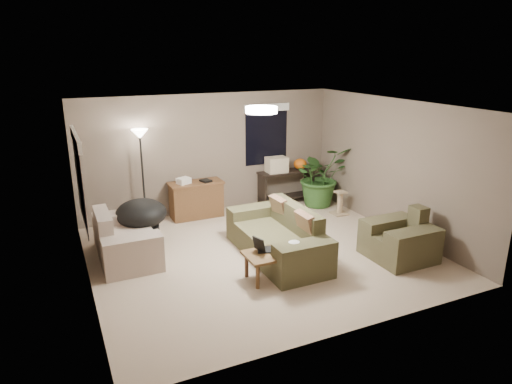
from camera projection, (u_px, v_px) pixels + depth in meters
name	position (u px, v px, depth m)	size (l,w,h in m)	color
room_shell	(261.00, 184.00, 7.41)	(5.50, 5.50, 5.50)	#BEA78D
main_sofa	(279.00, 239.00, 7.63)	(0.95, 2.20, 0.85)	brown
throw_pillows	(293.00, 217.00, 7.63)	(0.25, 1.36, 0.47)	#8C7251
loveseat	(124.00, 241.00, 7.55)	(0.90, 1.60, 0.85)	beige
armchair	(400.00, 241.00, 7.56)	(0.95, 1.00, 0.85)	#4E492F
coffee_table	(277.00, 255.00, 6.89)	(1.00, 0.55, 0.42)	brown
laptop	(264.00, 247.00, 6.87)	(0.42, 0.34, 0.24)	black
plastic_bag	(294.00, 247.00, 6.79)	(0.29, 0.26, 0.20)	white
desk	(196.00, 199.00, 9.42)	(1.10, 0.50, 0.75)	brown
desk_papers	(188.00, 181.00, 9.23)	(0.72, 0.32, 0.12)	silver
console_table	(286.00, 184.00, 10.29)	(1.30, 0.40, 0.75)	black
pumpkin	(300.00, 164.00, 10.30)	(0.29, 0.29, 0.24)	orange
cardboard_box	(277.00, 165.00, 10.05)	(0.44, 0.33, 0.33)	beige
papasan_chair	(142.00, 218.00, 8.14)	(1.15, 1.15, 0.80)	black
floor_lamp	(141.00, 146.00, 8.64)	(0.32, 0.32, 1.91)	black
ceiling_fixture	(261.00, 110.00, 7.06)	(0.50, 0.50, 0.10)	white
houseplant	(320.00, 182.00, 10.12)	(1.21, 1.35, 1.05)	#2D5923
cat_scratching_post	(340.00, 204.00, 9.63)	(0.32, 0.32, 0.50)	tan
window_left	(78.00, 164.00, 6.43)	(0.05, 1.56, 1.33)	black
window_back	(267.00, 124.00, 9.92)	(1.06, 0.05, 1.33)	black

